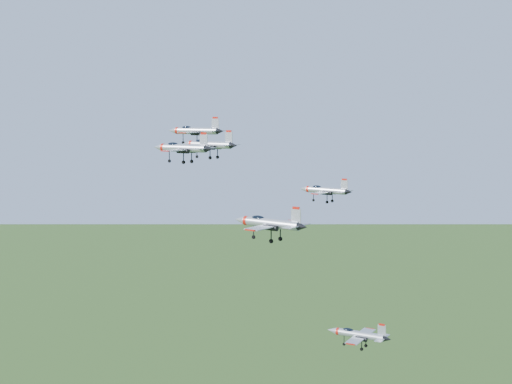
% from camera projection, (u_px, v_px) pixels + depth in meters
% --- Properties ---
extents(jet_lead, '(13.39, 11.07, 3.58)m').
position_uv_depth(jet_lead, '(195.00, 131.00, 145.43)').
color(jet_lead, '#A7ABB4').
extents(jet_left_high, '(12.69, 10.63, 3.40)m').
position_uv_depth(jet_left_high, '(209.00, 144.00, 131.50)').
color(jet_left_high, '#A7ABB4').
extents(jet_right_high, '(11.88, 9.92, 3.18)m').
position_uv_depth(jet_right_high, '(182.00, 148.00, 113.62)').
color(jet_right_high, '#A7ABB4').
extents(jet_left_low, '(10.74, 9.02, 2.88)m').
position_uv_depth(jet_left_low, '(325.00, 190.00, 127.91)').
color(jet_left_low, '#A7ABB4').
extents(jet_right_low, '(13.91, 11.73, 3.74)m').
position_uv_depth(jet_right_low, '(269.00, 223.00, 112.14)').
color(jet_right_low, '#A7ABB4').
extents(jet_trail, '(11.24, 9.31, 3.00)m').
position_uv_depth(jet_trail, '(358.00, 334.00, 117.98)').
color(jet_trail, '#A7ABB4').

